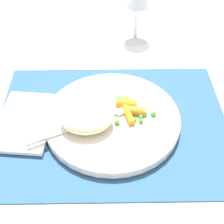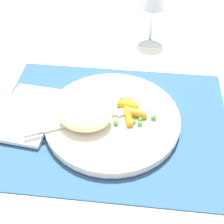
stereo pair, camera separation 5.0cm
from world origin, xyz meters
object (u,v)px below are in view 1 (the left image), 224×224
object	(u,v)px
plate	(112,119)
rice_mound	(86,117)
fork	(96,120)
napkin	(25,121)
carrot_portion	(129,108)

from	to	relation	value
plate	rice_mound	xyz separation A→B (m)	(-0.04, -0.02, 0.03)
fork	napkin	world-z (taller)	fork
fork	carrot_portion	bearing A→B (deg)	23.49
rice_mound	napkin	world-z (taller)	rice_mound
plate	napkin	distance (m)	0.16
napkin	rice_mound	bearing A→B (deg)	-10.53
plate	napkin	size ratio (longest dim) A/B	1.68
plate	carrot_portion	bearing A→B (deg)	22.02
plate	fork	xyz separation A→B (m)	(-0.03, -0.01, 0.01)
carrot_portion	fork	size ratio (longest dim) A/B	0.33
carrot_portion	plate	bearing A→B (deg)	-157.98
rice_mound	napkin	xyz separation A→B (m)	(-0.11, 0.02, -0.03)
napkin	plate	bearing A→B (deg)	-0.09
rice_mound	carrot_portion	bearing A→B (deg)	23.94
rice_mound	carrot_portion	xyz separation A→B (m)	(0.08, 0.03, -0.01)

